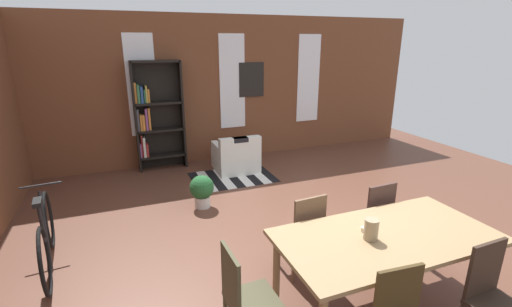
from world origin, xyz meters
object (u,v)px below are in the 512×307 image
Objects in this scene: dining_chair_far_right at (373,216)px; potted_plant_by_shelf at (202,190)px; vase_on_table at (371,229)px; bookshelf_tall at (155,116)px; dining_chair_far_left at (303,231)px; dining_chair_near_right at (494,297)px; bicycle_second at (47,237)px; dining_chair_head_left at (244,297)px; armchair_white at (236,157)px; dining_table at (386,242)px.

dining_chair_far_right is 1.85× the size of potted_plant_by_shelf.
vase_on_table is 0.09× the size of bookshelf_tall.
dining_chair_far_left reaches higher than potted_plant_by_shelf.
vase_on_table is 1.04m from dining_chair_near_right.
dining_chair_near_right reaches higher than bicycle_second.
bicycle_second is at bearing 131.35° from dining_chair_head_left.
bicycle_second is at bearing 146.46° from vase_on_table.
vase_on_table reaches higher than dining_chair_far_right.
armchair_white reaches higher than potted_plant_by_shelf.
bookshelf_tall is at bearing 107.48° from dining_table.
armchair_white is (0.35, 3.36, -0.23)m from dining_chair_far_left.
dining_chair_far_left is at bearing -95.90° from armchair_white.
dining_chair_near_right is 4.42m from bicycle_second.
dining_table is 0.26m from vase_on_table.
dining_chair_head_left and dining_chair_near_right have the same top height.
dining_chair_near_right reaches higher than potted_plant_by_shelf.
vase_on_table is 0.20× the size of dining_chair_far_right.
vase_on_table is at bearing -70.49° from dining_chair_far_left.
dining_chair_far_left is 1.17× the size of armchair_white.
dining_table is 0.96× the size of bookshelf_tall.
dining_chair_far_right is 1.17× the size of armchair_white.
bookshelf_tall is 3.38m from bicycle_second.
dining_chair_near_right is (0.46, -0.74, -0.18)m from dining_table.
armchair_white is at bearing -27.00° from bookshelf_tall.
dining_table is at bearing 121.79° from dining_chair_near_right.
bookshelf_tall reaches higher than dining_chair_far_right.
potted_plant_by_shelf is at bearing 114.19° from dining_chair_near_right.
dining_chair_head_left is 4.30m from armchair_white.
dining_chair_far_right is 4.57m from bookshelf_tall.
dining_chair_far_left is at bearing 38.20° from dining_chair_head_left.
vase_on_table reaches higher than dining_table.
vase_on_table is 0.20× the size of dining_chair_far_left.
dining_chair_near_right is at bearing -58.31° from dining_chair_far_left.
dining_chair_far_left is 4.25m from bookshelf_tall.
vase_on_table is 0.86m from dining_chair_far_left.
bookshelf_tall reaches higher than dining_table.
dining_chair_far_right is 1.47m from dining_chair_near_right.
bookshelf_tall reaches higher than dining_chair_head_left.
bookshelf_tall is at bearing 91.48° from dining_chair_head_left.
dining_table is 2.99m from potted_plant_by_shelf.
dining_chair_head_left is (-1.20, -0.00, -0.36)m from vase_on_table.
bookshelf_tall is at bearing 105.38° from vase_on_table.
armchair_white is (0.09, 4.10, -0.59)m from vase_on_table.
vase_on_table reaches higher than bicycle_second.
dining_chair_near_right is 4.87m from armchair_white.
bookshelf_tall is (-1.06, 4.08, 0.57)m from dining_chair_far_left.
dining_chair_far_right reaches higher than armchair_white.
dining_chair_far_right reaches higher than bicycle_second.
vase_on_table reaches higher than armchair_white.
dining_chair_far_left is 0.92m from dining_chair_far_right.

